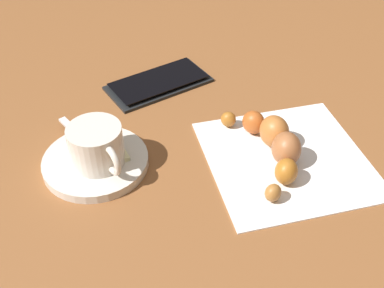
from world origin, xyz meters
The scene contains 8 objects.
ground_plane centered at (0.00, 0.00, 0.00)m, with size 1.80×1.80×0.00m, color brown.
saucer centered at (-0.13, 0.04, 0.01)m, with size 0.13×0.13×0.01m, color silver.
espresso_cup centered at (-0.12, 0.03, 0.04)m, with size 0.06×0.09×0.05m.
teaspoon centered at (-0.12, 0.04, 0.01)m, with size 0.05×0.13×0.01m.
sugar_packet centered at (-0.10, 0.05, 0.01)m, with size 0.07×0.02×0.01m, color beige.
napkin centered at (0.09, -0.04, 0.00)m, with size 0.19×0.19×0.00m, color white.
croissant centered at (0.08, -0.03, 0.02)m, with size 0.08×0.16×0.04m.
cell_phone centered at (0.00, 0.18, 0.00)m, with size 0.16×0.10×0.01m.
Camera 1 is at (-0.17, -0.40, 0.40)m, focal length 44.68 mm.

